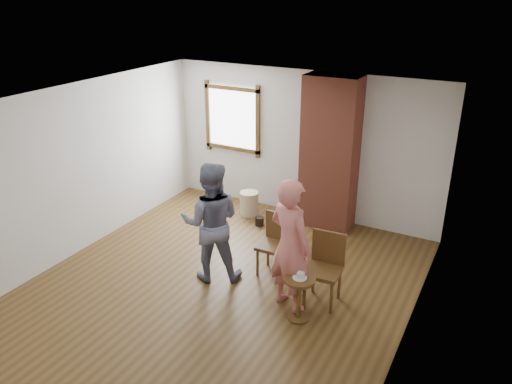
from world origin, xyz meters
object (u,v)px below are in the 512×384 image
(dining_chair_left, at_px, (276,240))
(man, at_px, (211,222))
(dining_chair_right, at_px, (325,264))
(side_table, at_px, (299,291))
(person_pink, at_px, (290,246))
(stoneware_crock, at_px, (249,203))

(dining_chair_left, xyz_separation_m, man, (-0.73, -0.56, 0.37))
(dining_chair_right, xyz_separation_m, side_table, (-0.13, -0.54, -0.14))
(dining_chair_right, bearing_deg, man, -175.32)
(dining_chair_left, distance_m, person_pink, 0.95)
(dining_chair_left, relative_size, side_table, 1.50)
(side_table, height_order, person_pink, person_pink)
(dining_chair_left, relative_size, man, 0.52)
(dining_chair_left, xyz_separation_m, person_pink, (0.53, -0.69, 0.39))
(person_pink, bearing_deg, dining_chair_right, -113.86)
(stoneware_crock, bearing_deg, dining_chair_left, -49.93)
(stoneware_crock, height_order, side_table, side_table)
(stoneware_crock, relative_size, dining_chair_right, 0.45)
(stoneware_crock, distance_m, dining_chair_right, 2.86)
(stoneware_crock, relative_size, side_table, 0.73)
(dining_chair_left, relative_size, person_pink, 0.50)
(dining_chair_left, distance_m, man, 0.99)
(man, bearing_deg, person_pink, 146.35)
(stoneware_crock, height_order, dining_chair_left, dining_chair_left)
(man, relative_size, person_pink, 0.97)
(person_pink, bearing_deg, dining_chair_left, -31.42)
(dining_chair_right, xyz_separation_m, man, (-1.61, -0.22, 0.33))
(person_pink, bearing_deg, stoneware_crock, -29.66)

